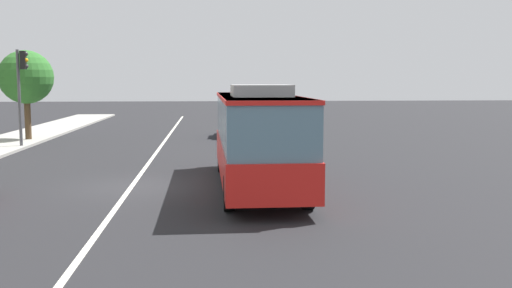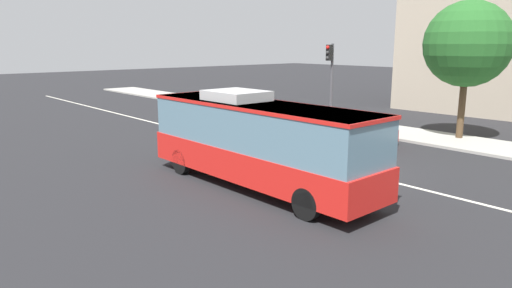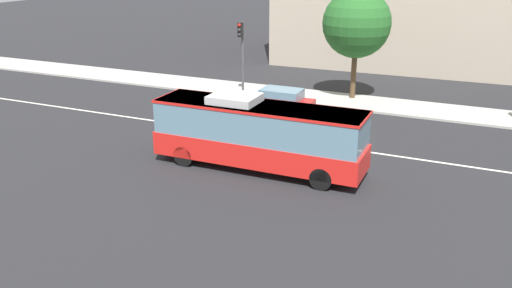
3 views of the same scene
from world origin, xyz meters
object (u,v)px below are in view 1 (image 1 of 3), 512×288
(sedan_blue, at_px, (234,125))
(street_tree_kerbside_left, at_px, (26,78))
(traffic_light_mid_block, at_px, (22,81))
(transit_bus, at_px, (257,134))

(sedan_blue, height_order, street_tree_kerbside_left, street_tree_kerbside_left)
(traffic_light_mid_block, distance_m, street_tree_kerbside_left, 3.51)
(transit_bus, height_order, street_tree_kerbside_left, street_tree_kerbside_left)
(transit_bus, relative_size, traffic_light_mid_block, 1.93)
(transit_bus, distance_m, traffic_light_mid_block, 16.86)
(transit_bus, xyz_separation_m, sedan_blue, (17.80, 0.03, -1.09))
(street_tree_kerbside_left, bearing_deg, traffic_light_mid_block, -166.60)
(transit_bus, relative_size, sedan_blue, 2.19)
(traffic_light_mid_block, xyz_separation_m, street_tree_kerbside_left, (3.41, 0.81, 0.20))
(transit_bus, xyz_separation_m, traffic_light_mid_block, (12.26, 11.45, 1.75))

